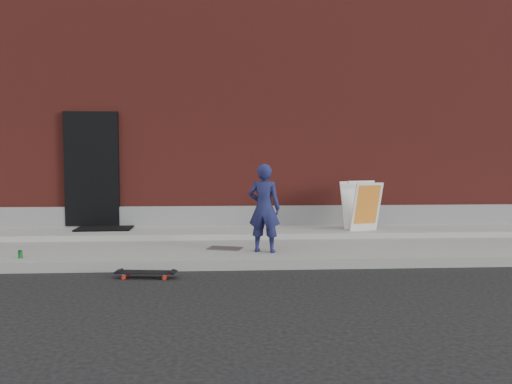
{
  "coord_description": "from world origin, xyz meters",
  "views": [
    {
      "loc": [
        0.04,
        -7.05,
        1.6
      ],
      "look_at": [
        0.51,
        0.8,
        1.07
      ],
      "focal_mm": 35.0,
      "sensor_mm": 36.0,
      "label": 1
    }
  ],
  "objects": [
    {
      "name": "pizza_sign",
      "position": [
        2.6,
        2.2,
        0.72
      ],
      "size": [
        0.72,
        0.79,
        0.94
      ],
      "color": "silver",
      "rests_on": "apron"
    },
    {
      "name": "ground",
      "position": [
        0.0,
        0.0,
        0.0
      ],
      "size": [
        80.0,
        80.0,
        0.0
      ],
      "primitive_type": "plane",
      "color": "black",
      "rests_on": "ground"
    },
    {
      "name": "utility_plate",
      "position": [
        0.02,
        0.92,
        0.16
      ],
      "size": [
        0.6,
        0.47,
        0.02
      ],
      "primitive_type": "cube",
      "rotation": [
        0.0,
        0.0,
        -0.29
      ],
      "color": "#525257",
      "rests_on": "sidewalk"
    },
    {
      "name": "child",
      "position": [
        0.63,
        0.61,
        0.84
      ],
      "size": [
        0.58,
        0.47,
        1.38
      ],
      "primitive_type": "imported",
      "rotation": [
        0.0,
        0.0,
        2.83
      ],
      "color": "#1A1E4A",
      "rests_on": "sidewalk"
    },
    {
      "name": "sidewalk",
      "position": [
        0.0,
        1.5,
        0.07
      ],
      "size": [
        20.0,
        3.0,
        0.15
      ],
      "primitive_type": "cube",
      "color": "gray",
      "rests_on": "ground"
    },
    {
      "name": "soda_can",
      "position": [
        -2.96,
        0.33,
        0.21
      ],
      "size": [
        0.08,
        0.08,
        0.12
      ],
      "primitive_type": "cylinder",
      "rotation": [
        0.0,
        0.0,
        0.22
      ],
      "color": "#197D2C",
      "rests_on": "sidewalk"
    },
    {
      "name": "doormat",
      "position": [
        -2.3,
        2.7,
        0.26
      ],
      "size": [
        1.06,
        0.87,
        0.03
      ],
      "primitive_type": "cube",
      "rotation": [
        0.0,
        0.0,
        0.03
      ],
      "color": "black",
      "rests_on": "apron"
    },
    {
      "name": "skateboard",
      "position": [
        -1.04,
        -0.38,
        0.07
      ],
      "size": [
        0.81,
        0.29,
        0.09
      ],
      "color": "#B61C12",
      "rests_on": "ground"
    },
    {
      "name": "building",
      "position": [
        -0.0,
        6.99,
        2.5
      ],
      "size": [
        20.0,
        8.1,
        5.0
      ],
      "color": "maroon",
      "rests_on": "ground"
    },
    {
      "name": "apron",
      "position": [
        0.0,
        2.4,
        0.2
      ],
      "size": [
        20.0,
        1.2,
        0.1
      ],
      "primitive_type": "cube",
      "color": "gray",
      "rests_on": "sidewalk"
    }
  ]
}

